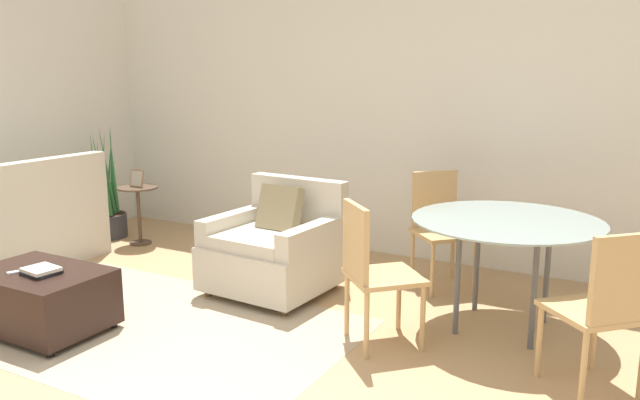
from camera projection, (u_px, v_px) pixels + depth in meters
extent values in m
cube|color=silver|center=(388.00, 105.00, 5.62)|extent=(12.00, 0.06, 2.75)
cube|color=tan|center=(137.00, 323.00, 4.21)|extent=(2.91, 1.72, 0.00)
cube|color=brown|center=(56.00, 361.00, 3.65)|extent=(2.85, 0.06, 0.00)
cube|color=brown|center=(85.00, 347.00, 3.84)|extent=(2.85, 0.06, 0.00)
cube|color=brown|center=(112.00, 335.00, 4.02)|extent=(2.85, 0.06, 0.00)
cube|color=brown|center=(137.00, 323.00, 4.21)|extent=(2.85, 0.06, 0.00)
cube|color=brown|center=(159.00, 313.00, 4.39)|extent=(2.85, 0.06, 0.00)
cube|color=brown|center=(180.00, 303.00, 4.58)|extent=(2.85, 0.06, 0.00)
cube|color=brown|center=(199.00, 294.00, 4.76)|extent=(2.85, 0.06, 0.00)
cube|color=beige|center=(17.00, 195.00, 5.05)|extent=(0.14, 1.74, 0.52)
cube|color=beige|center=(71.00, 190.00, 5.94)|extent=(0.77, 0.12, 0.26)
cube|color=#8E7F5B|center=(37.00, 182.00, 5.51)|extent=(0.19, 0.40, 0.41)
cube|color=beige|center=(272.00, 264.00, 4.78)|extent=(0.92, 0.90, 0.33)
cube|color=beige|center=(269.00, 238.00, 4.71)|extent=(0.67, 0.76, 0.10)
cube|color=beige|center=(299.00, 206.00, 4.99)|extent=(0.87, 0.18, 0.46)
cube|color=beige|center=(234.00, 225.00, 4.92)|extent=(0.17, 0.78, 0.20)
cube|color=beige|center=(313.00, 238.00, 4.53)|extent=(0.17, 0.78, 0.20)
cylinder|color=brown|center=(209.00, 292.00, 4.72)|extent=(0.05, 0.05, 0.06)
cylinder|color=brown|center=(284.00, 311.00, 4.35)|extent=(0.05, 0.05, 0.06)
cylinder|color=brown|center=(264.00, 269.00, 5.28)|extent=(0.05, 0.05, 0.06)
cylinder|color=brown|center=(334.00, 284.00, 4.91)|extent=(0.05, 0.05, 0.06)
cube|color=#8E7F5B|center=(280.00, 208.00, 4.78)|extent=(0.36, 0.22, 0.36)
cube|color=black|center=(41.00, 298.00, 4.06)|extent=(0.86, 0.60, 0.37)
cylinder|color=black|center=(50.00, 354.00, 3.71)|extent=(0.04, 0.04, 0.04)
cylinder|color=black|center=(38.00, 305.00, 4.50)|extent=(0.04, 0.04, 0.04)
cylinder|color=black|center=(114.00, 325.00, 4.14)|extent=(0.04, 0.04, 0.04)
cube|color=black|center=(42.00, 273.00, 3.96)|extent=(0.20, 0.18, 0.02)
cube|color=beige|center=(41.00, 269.00, 3.95)|extent=(0.23, 0.20, 0.02)
cube|color=#B7B7BC|center=(18.00, 272.00, 4.00)|extent=(0.09, 0.14, 0.01)
cylinder|color=#333338|center=(108.00, 225.00, 6.42)|extent=(0.39, 0.39, 0.24)
cylinder|color=black|center=(107.00, 215.00, 6.40)|extent=(0.35, 0.35, 0.02)
cone|color=#2D6B38|center=(107.00, 170.00, 6.27)|extent=(0.06, 0.16, 0.92)
cone|color=#2D6B38|center=(113.00, 171.00, 6.32)|extent=(0.13, 0.16, 0.89)
cone|color=#2D6B38|center=(112.00, 169.00, 6.36)|extent=(0.11, 0.07, 0.92)
cone|color=#2D6B38|center=(109.00, 177.00, 6.41)|extent=(0.13, 0.08, 0.73)
cone|color=#2D6B38|center=(103.00, 174.00, 6.34)|extent=(0.07, 0.12, 0.83)
cone|color=#2D6B38|center=(98.00, 177.00, 6.33)|extent=(0.06, 0.10, 0.76)
cone|color=#2D6B38|center=(95.00, 174.00, 6.25)|extent=(0.16, 0.09, 0.86)
cone|color=#2D6B38|center=(100.00, 174.00, 6.24)|extent=(0.16, 0.08, 0.85)
cone|color=#2D6B38|center=(107.00, 184.00, 6.25)|extent=(0.07, 0.08, 0.66)
cylinder|color=#4C3828|center=(137.00, 188.00, 6.07)|extent=(0.39, 0.39, 0.02)
cylinder|color=#4C3828|center=(139.00, 215.00, 6.12)|extent=(0.04, 0.04, 0.54)
cylinder|color=#4C3828|center=(141.00, 243.00, 6.18)|extent=(0.21, 0.21, 0.02)
cube|color=#8C6647|center=(137.00, 178.00, 6.05)|extent=(0.16, 0.05, 0.17)
cube|color=#B2A893|center=(136.00, 178.00, 6.04)|extent=(0.14, 0.03, 0.14)
cube|color=#8C6647|center=(139.00, 182.00, 6.08)|extent=(0.02, 0.03, 0.08)
cylinder|color=#8C9E99|center=(507.00, 220.00, 3.99)|extent=(1.21, 1.21, 0.01)
cylinder|color=#59595B|center=(458.00, 280.00, 3.98)|extent=(0.04, 0.04, 0.73)
cylinder|color=#59595B|center=(534.00, 292.00, 3.76)|extent=(0.04, 0.04, 0.73)
cylinder|color=#59595B|center=(477.00, 261.00, 4.38)|extent=(0.04, 0.04, 0.73)
cylinder|color=#59595B|center=(547.00, 271.00, 4.16)|extent=(0.04, 0.04, 0.73)
cube|color=tan|center=(384.00, 277.00, 3.83)|extent=(0.59, 0.59, 0.03)
cube|color=tan|center=(356.00, 241.00, 3.73)|extent=(0.29, 0.29, 0.45)
cylinder|color=tan|center=(423.00, 319.00, 3.75)|extent=(0.03, 0.03, 0.42)
cylinder|color=tan|center=(399.00, 298.00, 4.09)|extent=(0.03, 0.03, 0.42)
cylinder|color=tan|center=(367.00, 325.00, 3.65)|extent=(0.03, 0.03, 0.42)
cylinder|color=tan|center=(347.00, 304.00, 3.99)|extent=(0.03, 0.03, 0.42)
cube|color=tan|center=(593.00, 311.00, 3.27)|extent=(0.59, 0.59, 0.03)
cube|color=tan|center=(624.00, 279.00, 3.04)|extent=(0.29, 0.29, 0.45)
cylinder|color=tan|center=(594.00, 334.00, 3.53)|extent=(0.03, 0.03, 0.42)
cylinder|color=tan|center=(539.00, 341.00, 3.43)|extent=(0.03, 0.03, 0.42)
cylinder|color=tan|center=(583.00, 371.00, 3.09)|extent=(0.03, 0.03, 0.42)
cube|color=tan|center=(444.00, 234.00, 4.84)|extent=(0.59, 0.59, 0.03)
cube|color=tan|center=(434.00, 199.00, 4.97)|extent=(0.29, 0.29, 0.45)
cylinder|color=tan|center=(432.00, 270.00, 4.67)|extent=(0.03, 0.03, 0.42)
cylinder|color=tan|center=(475.00, 266.00, 4.77)|extent=(0.03, 0.03, 0.42)
cylinder|color=tan|center=(412.00, 257.00, 5.01)|extent=(0.03, 0.03, 0.42)
cylinder|color=tan|center=(453.00, 253.00, 5.11)|extent=(0.03, 0.03, 0.42)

